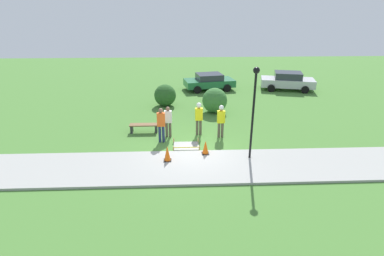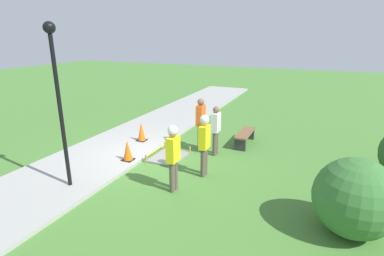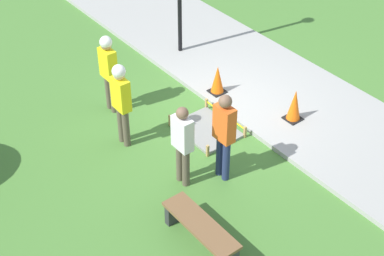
{
  "view_description": "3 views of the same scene",
  "coord_description": "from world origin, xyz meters",
  "px_view_note": "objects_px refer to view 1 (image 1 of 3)",
  "views": [
    {
      "loc": [
        -0.6,
        -12.82,
        6.4
      ],
      "look_at": [
        0.01,
        1.32,
        0.73
      ],
      "focal_mm": 28.0,
      "sensor_mm": 36.0,
      "label": 1
    },
    {
      "loc": [
        7.78,
        5.02,
        3.9
      ],
      "look_at": [
        -0.26,
        1.51,
        1.16
      ],
      "focal_mm": 28.0,
      "sensor_mm": 36.0,
      "label": 2
    },
    {
      "loc": [
        -7.68,
        6.73,
        7.44
      ],
      "look_at": [
        -0.9,
        1.49,
        0.84
      ],
      "focal_mm": 55.0,
      "sensor_mm": 36.0,
      "label": 3
    }
  ],
  "objects_px": {
    "bystander_in_gray_shirt": "(168,120)",
    "parked_car_green": "(209,81)",
    "traffic_cone_near_patch": "(167,153)",
    "parked_car_silver": "(287,81)",
    "lamppost_near": "(254,101)",
    "worker_assistant": "(199,116)",
    "park_bench": "(144,127)",
    "bystander_in_orange_shirt": "(161,123)",
    "worker_supervisor": "(221,118)",
    "traffic_cone_far_patch": "(205,147)"
  },
  "relations": [
    {
      "from": "bystander_in_gray_shirt",
      "to": "lamppost_near",
      "type": "distance_m",
      "value": 5.0
    },
    {
      "from": "traffic_cone_near_patch",
      "to": "parked_car_silver",
      "type": "xyz_separation_m",
      "value": [
        9.64,
        12.51,
        0.31
      ]
    },
    {
      "from": "worker_supervisor",
      "to": "bystander_in_orange_shirt",
      "type": "xyz_separation_m",
      "value": [
        -3.09,
        -0.5,
        -0.02
      ]
    },
    {
      "from": "bystander_in_gray_shirt",
      "to": "lamppost_near",
      "type": "bearing_deg",
      "value": -36.18
    },
    {
      "from": "traffic_cone_near_patch",
      "to": "worker_assistant",
      "type": "xyz_separation_m",
      "value": [
        1.59,
        3.13,
        0.64
      ]
    },
    {
      "from": "bystander_in_orange_shirt",
      "to": "parked_car_silver",
      "type": "xyz_separation_m",
      "value": [
        10.01,
        10.28,
        -0.28
      ]
    },
    {
      "from": "bystander_in_gray_shirt",
      "to": "parked_car_green",
      "type": "xyz_separation_m",
      "value": [
        3.13,
        9.9,
        -0.24
      ]
    },
    {
      "from": "worker_assistant",
      "to": "bystander_in_orange_shirt",
      "type": "bearing_deg",
      "value": -155.22
    },
    {
      "from": "parked_car_silver",
      "to": "worker_supervisor",
      "type": "bearing_deg",
      "value": -111.72
    },
    {
      "from": "traffic_cone_near_patch",
      "to": "parked_car_silver",
      "type": "bearing_deg",
      "value": 52.38
    },
    {
      "from": "traffic_cone_near_patch",
      "to": "worker_supervisor",
      "type": "xyz_separation_m",
      "value": [
        2.73,
        2.73,
        0.61
      ]
    },
    {
      "from": "bystander_in_orange_shirt",
      "to": "bystander_in_gray_shirt",
      "type": "distance_m",
      "value": 0.75
    },
    {
      "from": "lamppost_near",
      "to": "traffic_cone_near_patch",
      "type": "bearing_deg",
      "value": -177.65
    },
    {
      "from": "bystander_in_orange_shirt",
      "to": "parked_car_silver",
      "type": "height_order",
      "value": "bystander_in_orange_shirt"
    },
    {
      "from": "park_bench",
      "to": "traffic_cone_far_patch",
      "type": "bearing_deg",
      "value": -43.27
    },
    {
      "from": "worker_assistant",
      "to": "parked_car_green",
      "type": "distance_m",
      "value": 9.79
    },
    {
      "from": "bystander_in_orange_shirt",
      "to": "parked_car_green",
      "type": "height_order",
      "value": "bystander_in_orange_shirt"
    },
    {
      "from": "park_bench",
      "to": "lamppost_near",
      "type": "distance_m",
      "value": 6.64
    },
    {
      "from": "park_bench",
      "to": "bystander_in_gray_shirt",
      "type": "bearing_deg",
      "value": -26.21
    },
    {
      "from": "bystander_in_gray_shirt",
      "to": "worker_assistant",
      "type": "bearing_deg",
      "value": 8.04
    },
    {
      "from": "traffic_cone_far_patch",
      "to": "parked_car_silver",
      "type": "height_order",
      "value": "parked_car_silver"
    },
    {
      "from": "traffic_cone_far_patch",
      "to": "parked_car_silver",
      "type": "bearing_deg",
      "value": 56.43
    },
    {
      "from": "lamppost_near",
      "to": "worker_supervisor",
      "type": "bearing_deg",
      "value": 111.1
    },
    {
      "from": "park_bench",
      "to": "bystander_in_orange_shirt",
      "type": "xyz_separation_m",
      "value": [
        1.05,
        -1.35,
        0.71
      ]
    },
    {
      "from": "traffic_cone_near_patch",
      "to": "park_bench",
      "type": "height_order",
      "value": "traffic_cone_near_patch"
    },
    {
      "from": "traffic_cone_far_patch",
      "to": "worker_supervisor",
      "type": "distance_m",
      "value": 2.43
    },
    {
      "from": "bystander_in_gray_shirt",
      "to": "worker_supervisor",
      "type": "bearing_deg",
      "value": -3.57
    },
    {
      "from": "worker_supervisor",
      "to": "bystander_in_orange_shirt",
      "type": "distance_m",
      "value": 3.13
    },
    {
      "from": "traffic_cone_far_patch",
      "to": "bystander_in_gray_shirt",
      "type": "distance_m",
      "value": 2.95
    },
    {
      "from": "worker_assistant",
      "to": "traffic_cone_near_patch",
      "type": "bearing_deg",
      "value": -116.95
    },
    {
      "from": "traffic_cone_near_patch",
      "to": "park_bench",
      "type": "distance_m",
      "value": 3.85
    },
    {
      "from": "park_bench",
      "to": "worker_supervisor",
      "type": "bearing_deg",
      "value": -11.59
    },
    {
      "from": "parked_car_green",
      "to": "parked_car_silver",
      "type": "height_order",
      "value": "parked_car_silver"
    },
    {
      "from": "worker_assistant",
      "to": "bystander_in_gray_shirt",
      "type": "xyz_separation_m",
      "value": [
        -1.63,
        -0.23,
        -0.14
      ]
    },
    {
      "from": "parked_car_green",
      "to": "parked_car_silver",
      "type": "distance_m",
      "value": 6.56
    },
    {
      "from": "park_bench",
      "to": "parked_car_green",
      "type": "height_order",
      "value": "parked_car_green"
    },
    {
      "from": "traffic_cone_far_patch",
      "to": "parked_car_green",
      "type": "xyz_separation_m",
      "value": [
        1.35,
        12.19,
        0.28
      ]
    },
    {
      "from": "bystander_in_orange_shirt",
      "to": "lamppost_near",
      "type": "height_order",
      "value": "lamppost_near"
    },
    {
      "from": "bystander_in_gray_shirt",
      "to": "parked_car_silver",
      "type": "xyz_separation_m",
      "value": [
        9.68,
        9.61,
        -0.19
      ]
    },
    {
      "from": "traffic_cone_near_patch",
      "to": "bystander_in_gray_shirt",
      "type": "bearing_deg",
      "value": 90.8
    },
    {
      "from": "bystander_in_orange_shirt",
      "to": "lamppost_near",
      "type": "bearing_deg",
      "value": -26.93
    },
    {
      "from": "bystander_in_gray_shirt",
      "to": "traffic_cone_far_patch",
      "type": "bearing_deg",
      "value": -52.17
    },
    {
      "from": "traffic_cone_near_patch",
      "to": "bystander_in_gray_shirt",
      "type": "relative_size",
      "value": 0.42
    },
    {
      "from": "worker_supervisor",
      "to": "lamppost_near",
      "type": "distance_m",
      "value": 3.25
    },
    {
      "from": "worker_supervisor",
      "to": "park_bench",
      "type": "bearing_deg",
      "value": 168.41
    },
    {
      "from": "traffic_cone_near_patch",
      "to": "bystander_in_orange_shirt",
      "type": "distance_m",
      "value": 2.34
    },
    {
      "from": "traffic_cone_far_patch",
      "to": "worker_supervisor",
      "type": "height_order",
      "value": "worker_supervisor"
    },
    {
      "from": "worker_supervisor",
      "to": "parked_car_silver",
      "type": "distance_m",
      "value": 11.98
    },
    {
      "from": "traffic_cone_far_patch",
      "to": "bystander_in_orange_shirt",
      "type": "xyz_separation_m",
      "value": [
        -2.11,
        1.62,
        0.62
      ]
    },
    {
      "from": "traffic_cone_near_patch",
      "to": "parked_car_green",
      "type": "xyz_separation_m",
      "value": [
        3.09,
        12.8,
        0.25
      ]
    }
  ]
}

